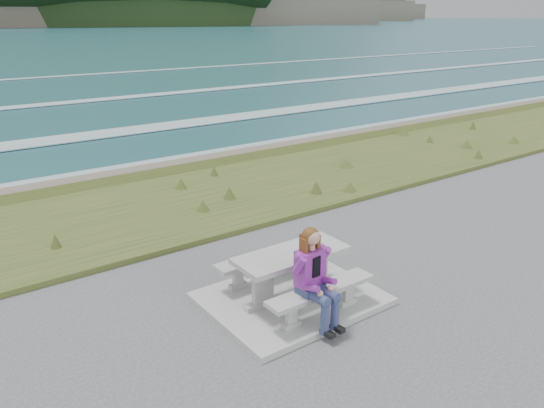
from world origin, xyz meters
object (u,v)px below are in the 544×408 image
bench_seaward (265,260)px  seated_woman (317,291)px  picnic_table (292,262)px  bench_landward (321,294)px

bench_seaward → seated_woman: 1.56m
picnic_table → seated_woman: bearing=-103.0°
bench_landward → bench_seaward: same height
bench_seaward → seated_woman: bearing=-97.2°
picnic_table → bench_seaward: picnic_table is taller
bench_landward → bench_seaward: (0.00, 1.40, 0.00)m
bench_landward → bench_seaward: size_ratio=1.00×
bench_landward → picnic_table: bearing=90.0°
picnic_table → bench_seaward: bearing=90.0°
picnic_table → bench_landward: 0.74m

